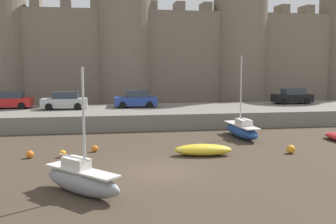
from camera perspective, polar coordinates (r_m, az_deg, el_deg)
The scene contains 14 objects.
ground_plane at distance 20.04m, azimuth -1.14°, elevation -8.61°, with size 160.00×160.00×0.00m, color #423528.
quay_road at distance 36.88m, azimuth -5.16°, elevation -0.56°, with size 70.44×10.00×1.33m, color slate.
castle at distance 48.39m, azimuth -6.36°, elevation 9.35°, with size 66.01×7.56×19.55m.
sailboat_near_channel_left at distance 16.86m, azimuth -12.47°, elevation -9.53°, with size 3.66×3.92×5.25m.
rowboat_near_channel_right at distance 23.50m, azimuth 5.10°, elevation -5.46°, with size 3.54×1.71×0.68m.
sailboat_foreground_centre at distance 29.70m, azimuth 10.62°, elevation -2.55°, with size 1.46×5.17×6.06m.
mooring_buoy_off_centre at distance 24.13m, azimuth -19.41°, elevation -5.82°, with size 0.45×0.45×0.45m, color orange.
mooring_buoy_near_shore at distance 25.13m, azimuth 17.40°, elevation -5.17°, with size 0.52×0.52×0.52m, color orange.
mooring_buoy_near_channel at distance 24.83m, azimuth -10.57°, elevation -5.25°, with size 0.41×0.41×0.41m, color orange.
mooring_buoy_mid_mud at distance 23.79m, azimuth -15.06°, elevation -5.86°, with size 0.43×0.43×0.43m, color orange.
car_quay_east at distance 37.49m, azimuth -14.76°, elevation 1.58°, with size 4.15×1.98×1.62m.
car_quay_centre_east at distance 38.11m, azimuth -4.66°, elevation 1.86°, with size 4.15×1.98×1.62m.
car_quay_west at distance 43.65m, azimuth 17.60°, elevation 2.18°, with size 4.15×1.98×1.62m.
car_quay_centre_west at distance 39.73m, azimuth -22.00°, elevation 1.59°, with size 4.15×1.98×1.62m.
Camera 1 is at (-2.86, -19.12, 5.27)m, focal length 42.00 mm.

